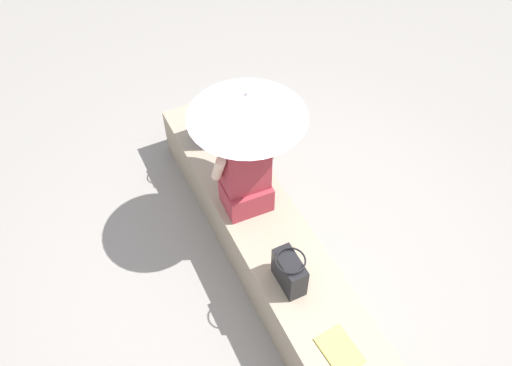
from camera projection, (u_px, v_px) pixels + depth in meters
name	position (u px, v px, depth m)	size (l,w,h in m)	color
ground_plane	(265.00, 257.00, 4.18)	(14.00, 14.00, 0.00)	gray
stone_bench	(265.00, 241.00, 4.01)	(3.03, 0.55, 0.46)	gray
person_seated	(246.00, 170.00, 3.66)	(0.29, 0.48, 0.90)	#992D38
parasol	(247.00, 106.00, 3.37)	(0.82, 0.82, 1.00)	#B7B7BC
handbag_black	(207.00, 126.00, 4.30)	(0.23, 0.17, 0.33)	#335184
tote_bag_canvas	(289.00, 272.00, 3.41)	(0.27, 0.20, 0.28)	black
magazine	(340.00, 350.00, 3.19)	(0.28, 0.20, 0.01)	#EAE04C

